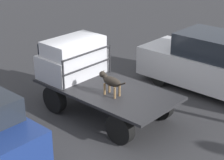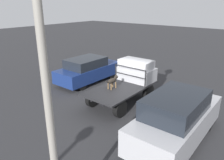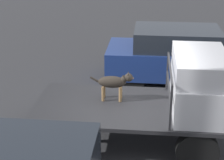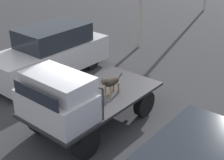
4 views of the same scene
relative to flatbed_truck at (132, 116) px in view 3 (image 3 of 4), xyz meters
The scene contains 6 objects.
ground_plane 0.64m from the flatbed_truck, ahead, with size 80.00×80.00×0.00m, color #2D2D30.
flatbed_truck is the anchor object (origin of this frame).
truck_cab 1.60m from the flatbed_truck, ahead, with size 1.23×1.95×1.19m.
truck_headboard 1.11m from the flatbed_truck, ahead, with size 0.04×1.95×0.90m.
dog 0.81m from the flatbed_truck, 146.72° to the left, with size 0.96×0.26×0.66m.
parked_sedan 3.92m from the flatbed_truck, 71.04° to the left, with size 4.54×1.88×1.63m.
Camera 3 is at (0.30, -7.10, 4.34)m, focal length 60.00 mm.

